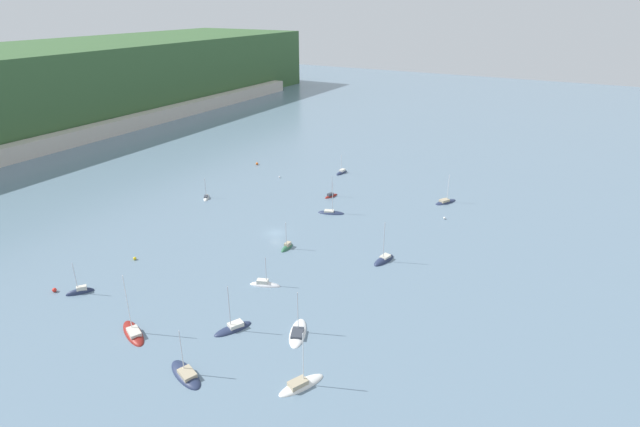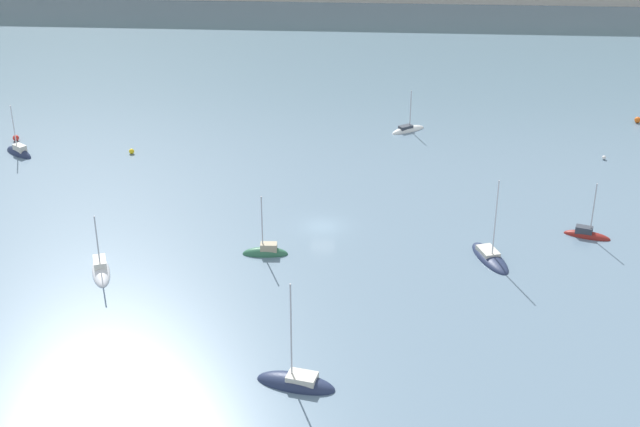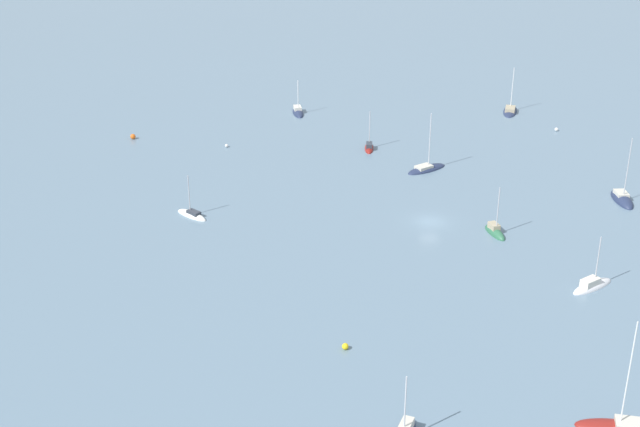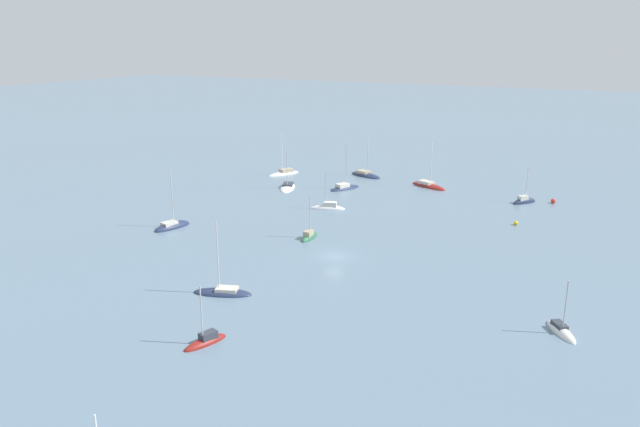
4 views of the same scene
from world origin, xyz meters
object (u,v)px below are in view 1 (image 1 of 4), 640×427
(sailboat_2, at_px, (287,248))
(mooring_buoy_0, at_px, (54,290))
(sailboat_4, at_px, (301,385))
(sailboat_13, at_px, (298,333))
(sailboat_9, at_px, (342,173))
(mooring_buoy_3, at_px, (257,164))
(mooring_buoy_1, at_px, (444,218))
(mooring_buoy_4, at_px, (135,258))
(sailboat_1, at_px, (446,202))
(sailboat_11, at_px, (186,375))
(sailboat_7, at_px, (233,329))
(sailboat_6, at_px, (133,333))
(mooring_buoy_2, at_px, (280,177))
(sailboat_0, at_px, (80,292))
(sailboat_12, at_px, (206,198))
(sailboat_8, at_px, (384,260))
(sailboat_10, at_px, (331,196))
(sailboat_3, at_px, (265,285))
(sailboat_5, at_px, (331,213))

(sailboat_2, bearing_deg, mooring_buoy_0, -41.32)
(sailboat_4, distance_m, sailboat_13, 12.61)
(sailboat_9, bearing_deg, mooring_buoy_3, -72.87)
(sailboat_13, height_order, mooring_buoy_1, sailboat_13)
(mooring_buoy_4, bearing_deg, sailboat_4, -106.95)
(sailboat_1, xyz_separation_m, sailboat_11, (-88.59, 15.14, -0.03))
(sailboat_7, bearing_deg, mooring_buoy_3, -121.28)
(sailboat_4, bearing_deg, sailboat_13, 59.03)
(sailboat_13, bearing_deg, sailboat_7, 89.86)
(sailboat_13, bearing_deg, sailboat_6, 96.16)
(mooring_buoy_2, height_order, mooring_buoy_3, mooring_buoy_3)
(sailboat_0, bearing_deg, mooring_buoy_3, -131.60)
(sailboat_12, bearing_deg, mooring_buoy_1, -108.82)
(sailboat_0, height_order, mooring_buoy_2, sailboat_0)
(sailboat_4, bearing_deg, sailboat_1, 26.81)
(sailboat_13, xyz_separation_m, mooring_buoy_1, (59.95, -8.45, 0.23))
(sailboat_0, xyz_separation_m, mooring_buoy_1, (69.34, -52.40, 0.18))
(sailboat_1, xyz_separation_m, sailboat_8, (-40.22, 2.38, -0.03))
(sailboat_0, bearing_deg, sailboat_11, 113.98)
(sailboat_10, distance_m, mooring_buoy_4, 58.33)
(sailboat_4, xyz_separation_m, mooring_buoy_0, (-1.02, 55.57, 0.29))
(sailboat_6, xyz_separation_m, sailboat_13, (13.62, -24.69, -0.03))
(sailboat_0, height_order, mooring_buoy_3, sailboat_0)
(sailboat_0, relative_size, sailboat_2, 1.03)
(sailboat_8, xyz_separation_m, sailboat_13, (-31.31, 3.12, -0.01))
(sailboat_12, relative_size, mooring_buoy_4, 9.39)
(sailboat_12, height_order, mooring_buoy_0, sailboat_12)
(sailboat_2, height_order, mooring_buoy_3, sailboat_2)
(sailboat_4, height_order, sailboat_7, sailboat_4)
(sailboat_8, distance_m, mooring_buoy_2, 61.43)
(sailboat_10, bearing_deg, sailboat_1, -51.25)
(sailboat_3, relative_size, sailboat_5, 0.74)
(sailboat_0, relative_size, sailboat_10, 1.11)
(sailboat_4, height_order, mooring_buoy_2, sailboat_4)
(sailboat_13, distance_m, mooring_buoy_2, 81.64)
(sailboat_3, xyz_separation_m, mooring_buoy_2, (56.41, 33.16, 0.13))
(sailboat_2, bearing_deg, sailboat_8, 100.35)
(sailboat_11, height_order, mooring_buoy_1, sailboat_11)
(sailboat_1, bearing_deg, sailboat_7, -161.79)
(sailboat_2, xyz_separation_m, sailboat_12, (15.48, 37.31, -0.05))
(sailboat_4, xyz_separation_m, sailboat_12, (52.21, 62.93, -0.05))
(sailboat_7, bearing_deg, sailboat_1, -166.06)
(sailboat_3, relative_size, mooring_buoy_1, 11.47)
(sailboat_2, xyz_separation_m, sailboat_7, (-30.53, -8.24, -0.00))
(sailboat_4, height_order, sailboat_13, sailboat_4)
(sailboat_1, distance_m, sailboat_8, 40.29)
(sailboat_5, relative_size, mooring_buoy_4, 13.76)
(sailboat_1, relative_size, mooring_buoy_1, 13.95)
(sailboat_6, height_order, mooring_buoy_2, sailboat_6)
(sailboat_4, relative_size, sailboat_7, 1.05)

